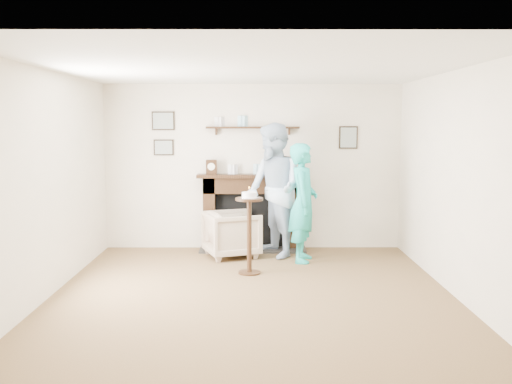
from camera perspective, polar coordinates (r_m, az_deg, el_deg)
ground at (r=6.46m, az=-0.37°, el=-10.34°), size 5.00×5.00×0.00m
room_shell at (r=6.86m, az=-0.38°, el=4.46°), size 4.54×5.02×2.52m
armchair at (r=8.30m, az=-2.42°, el=-6.44°), size 0.92×0.91×0.66m
man at (r=8.30m, az=1.75°, el=-6.44°), size 1.05×1.15×1.93m
woman at (r=8.05m, az=4.69°, el=-6.88°), size 0.48×0.65×1.64m
pedestal_table at (r=7.24m, az=-0.68°, el=-2.86°), size 0.35×0.35×1.12m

